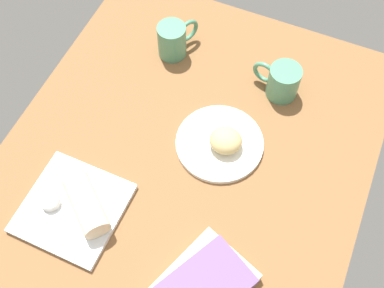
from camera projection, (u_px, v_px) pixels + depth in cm
name	position (u px, v px, depth cm)	size (l,w,h in cm)	color
dining_table	(183.00, 165.00, 124.37)	(110.00, 90.00, 4.00)	brown
round_plate	(220.00, 143.00, 124.46)	(22.43, 22.43, 1.40)	white
scone_pastry	(226.00, 140.00, 121.03)	(8.19, 7.71, 5.27)	tan
square_plate	(73.00, 208.00, 115.62)	(22.73, 22.73, 1.60)	white
sauce_cup	(50.00, 201.00, 114.35)	(4.58, 4.58, 2.25)	silver
breakfast_wrap	(86.00, 205.00, 111.76)	(6.37, 6.37, 14.62)	beige
book_stack	(204.00, 286.00, 104.30)	(25.24, 21.80, 6.67)	beige
coffee_mug	(173.00, 40.00, 135.68)	(12.55, 8.79, 10.16)	#4C8C6B
second_mug	(282.00, 81.00, 128.99)	(8.45, 13.44, 9.56)	#4C8C6B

